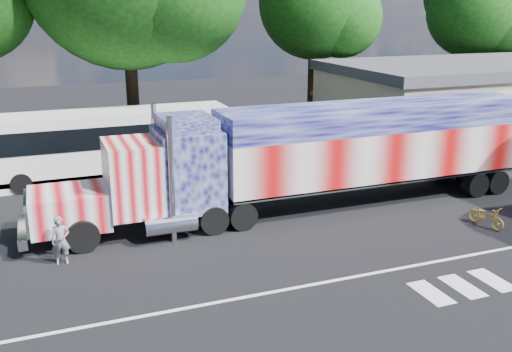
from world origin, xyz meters
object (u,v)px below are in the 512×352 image
object	(u,v)px
semi_truck	(322,153)
tree_ne_a	(317,3)
coach_bus	(112,143)
woman	(61,240)
tree_far_ne	(476,11)
bicycle	(486,216)

from	to	relation	value
semi_truck	tree_ne_a	distance (m)	18.24
coach_bus	woman	world-z (taller)	coach_bus
tree_ne_a	tree_far_ne	bearing A→B (deg)	0.99
bicycle	tree_ne_a	world-z (taller)	tree_ne_a
semi_truck	woman	xyz separation A→B (m)	(-10.91, -1.93, -1.61)
semi_truck	coach_bus	size ratio (longest dim) A/B	1.88
bicycle	tree_ne_a	bearing A→B (deg)	74.42
tree_far_ne	woman	bearing A→B (deg)	-151.25
semi_truck	coach_bus	world-z (taller)	semi_truck
coach_bus	tree_ne_a	size ratio (longest dim) A/B	0.94
semi_truck	bicycle	size ratio (longest dim) A/B	13.53
woman	bicycle	xyz separation A→B (m)	(16.07, -2.48, -0.42)
tree_ne_a	tree_far_ne	distance (m)	13.93
woman	tree_far_ne	world-z (taller)	tree_far_ne
tree_ne_a	tree_far_ne	size ratio (longest dim) A/B	1.06
woman	tree_ne_a	size ratio (longest dim) A/B	0.13
semi_truck	tree_far_ne	distance (m)	27.06
bicycle	semi_truck	bearing A→B (deg)	130.22
tree_far_ne	bicycle	bearing A→B (deg)	-128.67
semi_truck	tree_ne_a	world-z (taller)	tree_ne_a
coach_bus	tree_far_ne	xyz separation A→B (m)	(29.11, 7.75, 6.36)
coach_bus	tree_ne_a	bearing A→B (deg)	26.32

